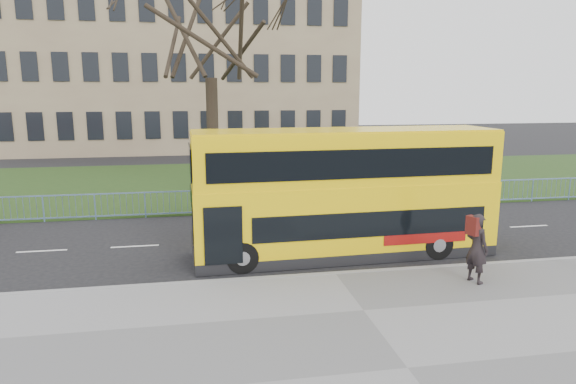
% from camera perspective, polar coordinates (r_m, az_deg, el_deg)
% --- Properties ---
extents(ground, '(120.00, 120.00, 0.00)m').
position_cam_1_polar(ground, '(16.42, 3.79, -7.51)').
color(ground, black).
rests_on(ground, ground).
extents(pavement, '(80.00, 10.50, 0.12)m').
position_cam_1_polar(pavement, '(10.53, 13.12, -18.77)').
color(pavement, slate).
rests_on(pavement, ground).
extents(kerb, '(80.00, 0.20, 0.14)m').
position_cam_1_polar(kerb, '(14.98, 5.23, -9.13)').
color(kerb, gray).
rests_on(kerb, ground).
extents(grass_verge, '(80.00, 15.40, 0.08)m').
position_cam_1_polar(grass_verge, '(30.08, -2.74, 1.25)').
color(grass_verge, '#1D3914').
rests_on(grass_verge, ground).
extents(guard_railing, '(40.00, 0.12, 1.10)m').
position_cam_1_polar(guard_railing, '(22.50, -0.21, -0.85)').
color(guard_railing, '#6585B3').
rests_on(guard_railing, ground).
extents(bare_tree, '(9.60, 9.60, 13.71)m').
position_cam_1_polar(bare_tree, '(25.14, -8.61, 14.95)').
color(bare_tree, black).
rests_on(bare_tree, grass_verge).
extents(civic_building, '(30.00, 15.00, 14.00)m').
position_cam_1_polar(civic_building, '(50.12, -11.82, 13.03)').
color(civic_building, '#897057').
rests_on(civic_building, ground).
extents(yellow_bus, '(9.66, 2.58, 4.02)m').
position_cam_1_polar(yellow_bus, '(16.41, 6.33, 0.24)').
color(yellow_bus, yellow).
rests_on(yellow_bus, ground).
extents(pedestrian, '(0.67, 0.81, 1.92)m').
position_cam_1_polar(pedestrian, '(14.85, 20.24, -5.88)').
color(pedestrian, black).
rests_on(pedestrian, pavement).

